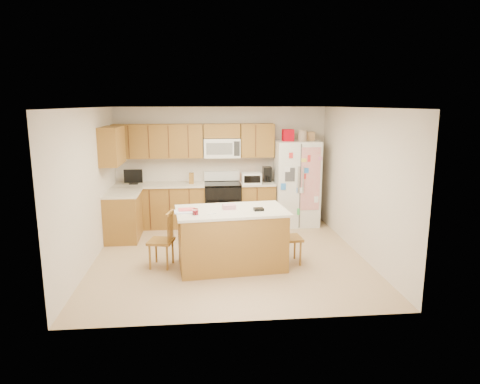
{
  "coord_description": "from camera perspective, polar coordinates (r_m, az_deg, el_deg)",
  "views": [
    {
      "loc": [
        -0.47,
        -6.94,
        2.56
      ],
      "look_at": [
        0.22,
        0.35,
        1.05
      ],
      "focal_mm": 32.0,
      "sensor_mm": 36.0,
      "label": 1
    }
  ],
  "objects": [
    {
      "name": "refrigerator",
      "position": [
        9.19,
        7.49,
        1.31
      ],
      "size": [
        0.9,
        0.79,
        2.04
      ],
      "color": "white",
      "rests_on": "ground"
    },
    {
      "name": "windsor_chair_right",
      "position": [
        7.02,
        6.45,
        -6.07
      ],
      "size": [
        0.4,
        0.42,
        0.91
      ],
      "color": "olive",
      "rests_on": "ground"
    },
    {
      "name": "room_shell",
      "position": [
        7.04,
        -1.53,
        2.53
      ],
      "size": [
        4.6,
        4.6,
        2.52
      ],
      "color": "beige",
      "rests_on": "ground"
    },
    {
      "name": "stove",
      "position": [
        9.13,
        -2.33,
        -1.53
      ],
      "size": [
        0.76,
        0.65,
        1.13
      ],
      "color": "black",
      "rests_on": "ground"
    },
    {
      "name": "cabinetry",
      "position": [
        8.9,
        -8.63,
        0.89
      ],
      "size": [
        3.36,
        1.56,
        2.15
      ],
      "color": "olive",
      "rests_on": "ground"
    },
    {
      "name": "windsor_chair_left",
      "position": [
        6.94,
        -10.31,
        -6.41
      ],
      "size": [
        0.45,
        0.46,
        0.91
      ],
      "color": "olive",
      "rests_on": "ground"
    },
    {
      "name": "windsor_chair_back",
      "position": [
        7.46,
        -1.47,
        -4.89
      ],
      "size": [
        0.49,
        0.48,
        0.91
      ],
      "color": "olive",
      "rests_on": "ground"
    },
    {
      "name": "ground",
      "position": [
        7.41,
        -1.46,
        -8.53
      ],
      "size": [
        4.5,
        4.5,
        0.0
      ],
      "primitive_type": "plane",
      "color": "tan",
      "rests_on": "ground"
    },
    {
      "name": "island",
      "position": [
        6.82,
        -1.16,
        -6.15
      ],
      "size": [
        1.8,
        1.16,
        1.03
      ],
      "color": "olive",
      "rests_on": "ground"
    }
  ]
}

